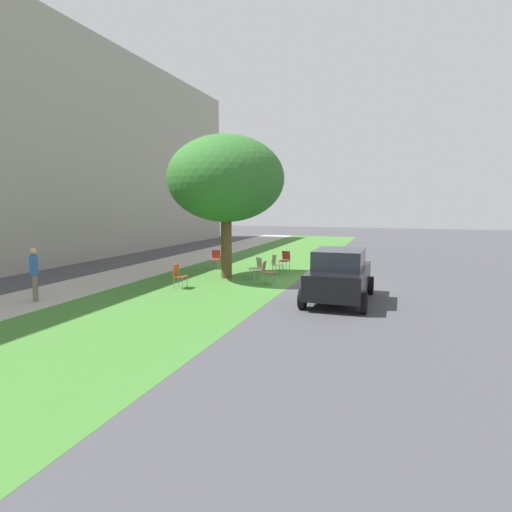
{
  "coord_description": "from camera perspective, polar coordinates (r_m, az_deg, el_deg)",
  "views": [
    {
      "loc": [
        -16.09,
        -3.62,
        3.06
      ],
      "look_at": [
        -0.25,
        1.72,
        1.01
      ],
      "focal_mm": 30.23,
      "sensor_mm": 36.0,
      "label": 1
    }
  ],
  "objects": [
    {
      "name": "chair_2",
      "position": [
        19.82,
        3.87,
        -0.41
      ],
      "size": [
        0.5,
        0.5,
        0.88
      ],
      "color": "#B7332D",
      "rests_on": "ground"
    },
    {
      "name": "street_tree",
      "position": [
        17.62,
        -4.01,
        10.12
      ],
      "size": [
        4.71,
        4.71,
        5.79
      ],
      "color": "brown",
      "rests_on": "ground"
    },
    {
      "name": "parked_car",
      "position": [
        13.73,
        10.98,
        -2.47
      ],
      "size": [
        3.7,
        1.92,
        1.65
      ],
      "color": "black",
      "rests_on": "ground"
    },
    {
      "name": "building_backdrop",
      "position": [
        24.04,
        -29.59,
        13.11
      ],
      "size": [
        40.0,
        4.0,
        12.0
      ],
      "primitive_type": "cube",
      "color": "#9E998E",
      "rests_on": "ground"
    },
    {
      "name": "pedestrian_0",
      "position": [
        15.14,
        -27.28,
        -1.91
      ],
      "size": [
        0.41,
        0.38,
        1.69
      ],
      "color": "#726659",
      "rests_on": "ground"
    },
    {
      "name": "chair_4",
      "position": [
        18.45,
        2.72,
        -0.95
      ],
      "size": [
        0.58,
        0.59,
        0.88
      ],
      "color": "beige",
      "rests_on": "ground"
    },
    {
      "name": "chair_5",
      "position": [
        16.36,
        1.45,
        -1.96
      ],
      "size": [
        0.45,
        0.45,
        0.88
      ],
      "color": "brown",
      "rests_on": "ground"
    },
    {
      "name": "ground",
      "position": [
        16.78,
        5.84,
        -3.57
      ],
      "size": [
        80.0,
        80.0,
        0.0
      ],
      "primitive_type": "plane",
      "color": "#424247"
    },
    {
      "name": "chair_1",
      "position": [
        20.35,
        -5.37,
        -0.23
      ],
      "size": [
        0.47,
        0.46,
        0.88
      ],
      "color": "#B7332D",
      "rests_on": "ground"
    },
    {
      "name": "chair_0",
      "position": [
        17.44,
        0.15,
        -1.4
      ],
      "size": [
        0.59,
        0.59,
        0.88
      ],
      "color": "#ADA393",
      "rests_on": "ground"
    },
    {
      "name": "grass_verge",
      "position": [
        17.74,
        -4.3,
        -2.96
      ],
      "size": [
        48.0,
        6.0,
        0.01
      ],
      "primitive_type": "cube",
      "color": "#3D752D",
      "rests_on": "ground"
    },
    {
      "name": "sidewalk_strip",
      "position": [
        19.85,
        -16.09,
        -2.15
      ],
      "size": [
        48.0,
        2.8,
        0.01
      ],
      "primitive_type": "cube",
      "color": "#ADA89E",
      "rests_on": "ground"
    },
    {
      "name": "chair_3",
      "position": [
        15.82,
        -10.21,
        -2.38
      ],
      "size": [
        0.43,
        0.43,
        0.88
      ],
      "color": "#C64C1E",
      "rests_on": "ground"
    }
  ]
}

